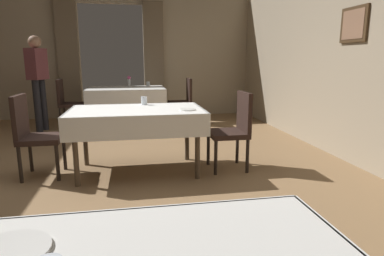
# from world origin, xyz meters

# --- Properties ---
(ground) EXTENTS (10.08, 10.08, 0.00)m
(ground) POSITION_xyz_m (0.00, 0.00, 0.00)
(ground) COLOR olive
(wall_right) EXTENTS (0.16, 8.40, 3.00)m
(wall_right) POSITION_xyz_m (3.20, -0.00, 1.50)
(wall_right) COLOR tan
(wall_right) RESTS_ON ground
(wall_back) EXTENTS (6.40, 0.27, 3.00)m
(wall_back) POSITION_xyz_m (0.00, 4.18, 1.52)
(wall_back) COLOR tan
(wall_back) RESTS_ON ground
(dining_table_mid) EXTENTS (1.52, 0.95, 0.75)m
(dining_table_mid) POSITION_xyz_m (0.47, 0.21, 0.66)
(dining_table_mid) COLOR #4C3D2D
(dining_table_mid) RESTS_ON ground
(dining_table_far) EXTENTS (1.52, 1.04, 0.75)m
(dining_table_far) POSITION_xyz_m (0.30, 3.15, 0.66)
(dining_table_far) COLOR #4C3D2D
(dining_table_far) RESTS_ON ground
(chair_mid_left) EXTENTS (0.44, 0.44, 0.93)m
(chair_mid_left) POSITION_xyz_m (-0.68, 0.24, 0.52)
(chair_mid_left) COLOR black
(chair_mid_left) RESTS_ON ground
(chair_mid_right) EXTENTS (0.44, 0.44, 0.93)m
(chair_mid_right) POSITION_xyz_m (1.61, 0.12, 0.52)
(chair_mid_right) COLOR black
(chair_mid_right) RESTS_ON ground
(chair_far_left) EXTENTS (0.44, 0.44, 0.93)m
(chair_far_left) POSITION_xyz_m (-0.85, 3.15, 0.52)
(chair_far_left) COLOR black
(chair_far_left) RESTS_ON ground
(chair_far_right) EXTENTS (0.44, 0.44, 0.93)m
(chair_far_right) POSITION_xyz_m (1.44, 3.04, 0.52)
(chair_far_right) COLOR black
(chair_far_right) RESTS_ON ground
(plate_near_c) EXTENTS (0.24, 0.24, 0.01)m
(plate_near_c) POSITION_xyz_m (0.06, -2.62, 0.76)
(plate_near_c) COLOR white
(plate_near_c) RESTS_ON dining_table_near
(plate_mid_a) EXTENTS (0.18, 0.18, 0.01)m
(plate_mid_a) POSITION_xyz_m (1.03, 0.03, 0.76)
(plate_mid_a) COLOR white
(plate_mid_a) RESTS_ON dining_table_mid
(glass_mid_b) EXTENTS (0.08, 0.08, 0.10)m
(glass_mid_b) POSITION_xyz_m (0.56, 0.54, 0.80)
(glass_mid_b) COLOR silver
(glass_mid_b) RESTS_ON dining_table_mid
(flower_vase_far) EXTENTS (0.07, 0.07, 0.21)m
(flower_vase_far) POSITION_xyz_m (0.36, 3.49, 0.87)
(flower_vase_far) COLOR silver
(flower_vase_far) RESTS_ON dining_table_far
(glass_far_b) EXTENTS (0.08, 0.08, 0.10)m
(glass_far_b) POSITION_xyz_m (0.75, 3.44, 0.80)
(glass_far_b) COLOR silver
(glass_far_b) RESTS_ON dining_table_far
(person_waiter_by_doorway) EXTENTS (0.33, 0.41, 1.72)m
(person_waiter_by_doorway) POSITION_xyz_m (-1.25, 2.81, 1.02)
(person_waiter_by_doorway) COLOR black
(person_waiter_by_doorway) RESTS_ON ground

